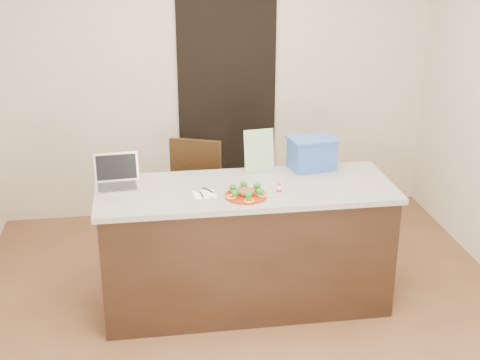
{
  "coord_description": "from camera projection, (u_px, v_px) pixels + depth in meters",
  "views": [
    {
      "loc": [
        -0.68,
        -3.97,
        2.64
      ],
      "look_at": [
        -0.05,
        0.2,
        0.99
      ],
      "focal_mm": 50.0,
      "sensor_mm": 36.0,
      "label": 1
    }
  ],
  "objects": [
    {
      "name": "pepper_rings",
      "position": [
        246.0,
        194.0,
        4.44
      ],
      "size": [
        0.27,
        0.26,
        0.01
      ],
      "color": "yellow",
      "rests_on": "plate"
    },
    {
      "name": "broccoli",
      "position": [
        246.0,
        189.0,
        4.43
      ],
      "size": [
        0.21,
        0.24,
        0.04
      ],
      "color": "#175416",
      "rests_on": "plate"
    },
    {
      "name": "chair",
      "position": [
        197.0,
        193.0,
        5.48
      ],
      "size": [
        0.56,
        0.57,
        0.97
      ],
      "rotation": [
        0.0,
        0.0,
        -0.38
      ],
      "color": "#362210",
      "rests_on": "ground"
    },
    {
      "name": "ground",
      "position": [
        251.0,
        321.0,
        4.71
      ],
      "size": [
        4.0,
        4.0,
        0.0
      ],
      "primitive_type": "plane",
      "color": "brown",
      "rests_on": "ground"
    },
    {
      "name": "fork",
      "position": [
        202.0,
        193.0,
        4.48
      ],
      "size": [
        0.03,
        0.15,
        0.0
      ],
      "rotation": [
        0.0,
        0.0,
        0.1
      ],
      "color": "#AFAFB3",
      "rests_on": "napkin"
    },
    {
      "name": "room_shell",
      "position": [
        253.0,
        97.0,
        4.13
      ],
      "size": [
        4.0,
        4.0,
        4.0
      ],
      "color": "white",
      "rests_on": "ground"
    },
    {
      "name": "blue_box",
      "position": [
        312.0,
        153.0,
        4.91
      ],
      "size": [
        0.37,
        0.29,
        0.24
      ],
      "rotation": [
        0.0,
        0.0,
        0.17
      ],
      "color": "#2D53A2",
      "rests_on": "island"
    },
    {
      "name": "knife",
      "position": [
        209.0,
        194.0,
        4.46
      ],
      "size": [
        0.08,
        0.21,
        0.01
      ],
      "rotation": [
        0.0,
        0.0,
        0.53
      ],
      "color": "white",
      "rests_on": "napkin"
    },
    {
      "name": "leaflet",
      "position": [
        259.0,
        151.0,
        4.84
      ],
      "size": [
        0.23,
        0.08,
        0.31
      ],
      "primitive_type": "cube",
      "rotation": [
        -0.14,
        0.0,
        0.13
      ],
      "color": "silver",
      "rests_on": "island"
    },
    {
      "name": "doorway",
      "position": [
        227.0,
        110.0,
        6.19
      ],
      "size": [
        0.9,
        0.02,
        2.0
      ],
      "primitive_type": "cube",
      "color": "black",
      "rests_on": "ground"
    },
    {
      "name": "island",
      "position": [
        246.0,
        246.0,
        4.78
      ],
      "size": [
        2.06,
        0.76,
        0.92
      ],
      "color": "black",
      "rests_on": "ground"
    },
    {
      "name": "meatballs",
      "position": [
        246.0,
        192.0,
        4.43
      ],
      "size": [
        0.11,
        0.11,
        0.04
      ],
      "color": "brown",
      "rests_on": "plate"
    },
    {
      "name": "laptop",
      "position": [
        117.0,
        177.0,
        4.62
      ],
      "size": [
        0.32,
        0.26,
        0.22
      ],
      "rotation": [
        0.0,
        0.0,
        0.07
      ],
      "color": "#B3B3B8",
      "rests_on": "island"
    },
    {
      "name": "yogurt_bottle",
      "position": [
        279.0,
        189.0,
        4.49
      ],
      "size": [
        0.03,
        0.03,
        0.07
      ],
      "rotation": [
        0.0,
        0.0,
        -0.32
      ],
      "color": "beige",
      "rests_on": "island"
    },
    {
      "name": "plate",
      "position": [
        246.0,
        195.0,
        4.44
      ],
      "size": [
        0.28,
        0.28,
        0.02
      ],
      "rotation": [
        0.0,
        0.0,
        0.41
      ],
      "color": "maroon",
      "rests_on": "island"
    },
    {
      "name": "napkin",
      "position": [
        205.0,
        194.0,
        4.48
      ],
      "size": [
        0.15,
        0.15,
        0.01
      ],
      "primitive_type": "cube",
      "rotation": [
        0.0,
        0.0,
        0.06
      ],
      "color": "white",
      "rests_on": "island"
    }
  ]
}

